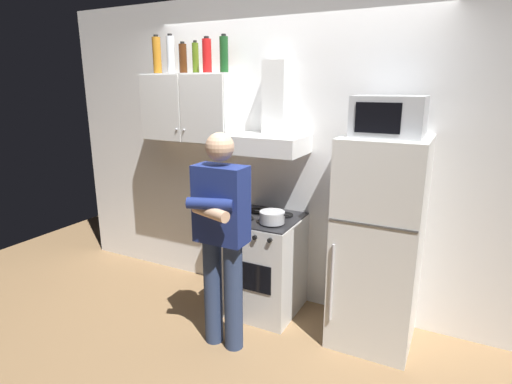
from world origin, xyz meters
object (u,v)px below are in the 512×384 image
cooking_pot (272,217)px  bottle_liquor_amber (157,55)px  bottle_olive_oil (196,58)px  bottle_wine_green (224,54)px  microwave (389,116)px  bottle_rum_dark (183,59)px  bottle_vodka_clear (171,55)px  upper_cabinet (191,108)px  range_hood (271,129)px  stove_oven (264,264)px  person_standing (221,235)px  bottle_soda_red (207,56)px  refrigerator (378,243)px

cooking_pot → bottle_liquor_amber: (-1.28, 0.23, 1.29)m
bottle_olive_oil → bottle_wine_green: (0.30, -0.00, 0.02)m
microwave → bottle_rum_dark: (-1.85, 0.15, 0.44)m
bottle_vodka_clear → bottle_wine_green: (0.52, 0.06, -0.01)m
upper_cabinet → cooking_pot: bearing=-14.7°
range_hood → stove_oven: bearing=-90.0°
person_standing → bottle_vodka_clear: bottle_vodka_clear is taller
bottle_soda_red → upper_cabinet: bearing=173.1°
stove_oven → microwave: size_ratio=1.82×
upper_cabinet → stove_oven: size_ratio=1.03×
bottle_soda_red → bottle_olive_oil: bottle_soda_red is taller
refrigerator → person_standing: person_standing is taller
bottle_wine_green → bottle_liquor_amber: bottle_liquor_amber is taller
upper_cabinet → range_hood: 0.81m
bottle_vodka_clear → refrigerator: bearing=-3.0°
bottle_soda_red → bottle_vodka_clear: (-0.39, 0.00, 0.02)m
upper_cabinet → range_hood: range_hood is taller
range_hood → bottle_liquor_amber: size_ratio=2.21×
refrigerator → bottle_wine_green: bearing=173.4°
bottle_vodka_clear → bottle_soda_red: bearing=-0.3°
bottle_olive_oil → bottle_rum_dark: bearing=179.5°
bottle_soda_red → bottle_rum_dark: bottle_soda_red is taller
range_hood → bottle_olive_oil: (-0.77, 0.04, 0.58)m
bottle_liquor_amber → bottle_rum_dark: bearing=12.9°
range_hood → cooking_pot: bearing=-62.1°
bottle_vodka_clear → bottle_liquor_amber: size_ratio=1.00×
person_standing → cooking_pot: bearing=69.7°
person_standing → bottle_rum_dark: bottle_rum_dark is taller
person_standing → bottle_soda_red: size_ratio=5.52×
bottle_rum_dark → bottle_olive_oil: bearing=-0.5°
bottle_liquor_amber → refrigerator: bearing=-3.0°
stove_oven → bottle_rum_dark: (-0.90, 0.17, 1.75)m
bottle_wine_green → bottle_liquor_amber: size_ratio=0.93×
cooking_pot → bottle_soda_red: bearing=163.2°
stove_oven → person_standing: (-0.05, -0.61, 0.47)m
bottle_olive_oil → upper_cabinet: bearing=-129.4°
range_hood → microwave: range_hood is taller
bottle_liquor_amber → bottle_vodka_clear: bearing=-3.1°
person_standing → refrigerator: bearing=31.2°
bottle_wine_green → upper_cabinet: bearing=-173.3°
refrigerator → bottle_olive_oil: size_ratio=5.76×
microwave → range_hood: bearing=173.5°
stove_oven → range_hood: bearing=90.0°
microwave → bottle_wine_green: (-1.42, 0.15, 0.46)m
upper_cabinet → bottle_rum_dark: bearing=157.1°
microwave → cooking_pot: 1.17m
bottle_soda_red → bottle_wine_green: bottle_wine_green is taller
cooking_pot → bottle_soda_red: (-0.73, 0.22, 1.27)m
stove_oven → bottle_wine_green: size_ratio=2.77×
upper_cabinet → range_hood: bearing=0.1°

